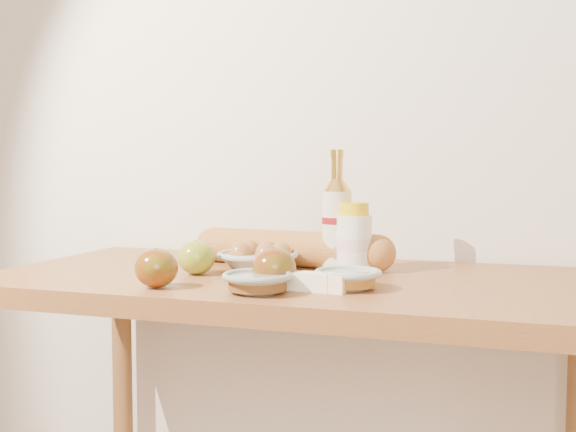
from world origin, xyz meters
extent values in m
cube|color=silver|center=(0.00, 1.51, 1.30)|extent=(3.50, 0.02, 2.60)
cube|color=#9F6233|center=(0.00, 1.18, 0.88)|extent=(1.20, 0.60, 0.04)
cylinder|color=brown|center=(-0.55, 1.43, 0.43)|extent=(0.05, 0.05, 0.86)
cylinder|color=beige|center=(0.06, 1.28, 0.98)|extent=(0.07, 0.07, 0.16)
cylinder|color=maroon|center=(0.06, 1.28, 1.00)|extent=(0.07, 0.07, 0.01)
cone|color=gold|center=(0.06, 1.28, 1.08)|extent=(0.07, 0.07, 0.03)
cylinder|color=gold|center=(0.06, 1.28, 1.11)|extent=(0.03, 0.03, 0.04)
cylinder|color=gold|center=(0.06, 1.28, 1.14)|extent=(0.03, 0.03, 0.02)
cylinder|color=white|center=(0.11, 1.26, 0.96)|extent=(0.08, 0.08, 0.12)
cylinder|color=beige|center=(0.11, 1.26, 0.96)|extent=(0.08, 0.08, 0.02)
cylinder|color=#E5B90C|center=(0.11, 1.26, 1.03)|extent=(0.06, 0.06, 0.03)
torus|color=#98A6A1|center=(-0.09, 1.22, 0.93)|extent=(0.21, 0.21, 0.01)
ellipsoid|color=brown|center=(-0.12, 1.21, 0.93)|extent=(0.06, 0.06, 0.06)
ellipsoid|color=brown|center=(-0.06, 1.19, 0.93)|extent=(0.06, 0.06, 0.06)
ellipsoid|color=brown|center=(-0.08, 1.25, 0.93)|extent=(0.06, 0.06, 0.06)
ellipsoid|color=brown|center=(-0.12, 1.25, 0.93)|extent=(0.06, 0.06, 0.06)
ellipsoid|color=brown|center=(-0.04, 1.23, 0.93)|extent=(0.06, 0.06, 0.06)
cylinder|color=#C5813C|center=(-0.04, 1.30, 0.94)|extent=(0.39, 0.11, 0.08)
sphere|color=#C5813C|center=(-0.23, 1.31, 0.94)|extent=(0.08, 0.08, 0.08)
sphere|color=#C5813C|center=(0.15, 1.28, 0.94)|extent=(0.08, 0.08, 0.08)
ellipsoid|color=#A18920|center=(-0.18, 1.13, 0.93)|extent=(0.08, 0.08, 0.07)
cylinder|color=#50311A|center=(-0.18, 1.13, 0.96)|extent=(0.01, 0.01, 0.01)
ellipsoid|color=#8F0709|center=(-0.19, 0.97, 0.94)|extent=(0.09, 0.09, 0.07)
cylinder|color=#4E321A|center=(-0.19, 0.97, 0.97)|extent=(0.01, 0.01, 0.01)
ellipsoid|color=maroon|center=(0.01, 1.03, 0.94)|extent=(0.09, 0.09, 0.07)
cylinder|color=#472C17|center=(0.01, 1.03, 0.97)|extent=(0.01, 0.01, 0.01)
torus|color=gray|center=(0.00, 0.98, 0.93)|extent=(0.16, 0.16, 0.01)
cylinder|color=brown|center=(0.00, 0.98, 0.92)|extent=(0.13, 0.13, 0.02)
torus|color=#94A29D|center=(0.14, 1.06, 0.93)|extent=(0.14, 0.14, 0.01)
cylinder|color=brown|center=(0.14, 1.06, 0.92)|extent=(0.12, 0.12, 0.02)
cube|color=#FFF6C5|center=(0.09, 1.02, 0.92)|extent=(0.11, 0.04, 0.03)
cube|color=white|center=(0.09, 1.02, 0.92)|extent=(0.06, 0.04, 0.03)
camera|label=1|loc=(0.45, -0.17, 1.12)|focal=45.00mm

